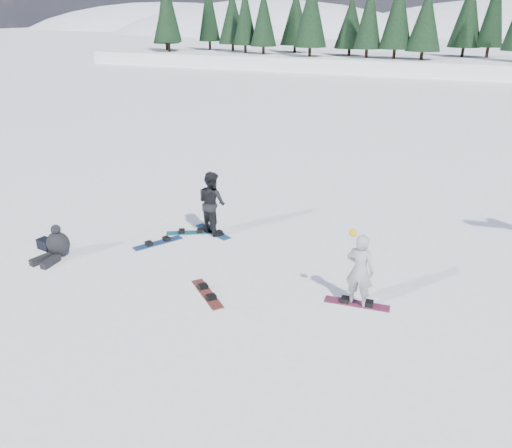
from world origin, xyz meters
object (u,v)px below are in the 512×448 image
Objects in this scene: snowboarder_man at (212,203)px; gear_bag at (46,244)px; snowboarder_woman at (360,270)px; snowboard_loose_a at (158,243)px; seated_rider at (57,245)px; snowboard_loose_b at (207,294)px; snowboard_loose_c at (191,233)px.

gear_bag is (-3.83, -2.98, -0.82)m from snowboarder_man.
snowboarder_man is (-5.06, 2.34, 0.07)m from snowboarder_woman.
snowboarder_woman is 1.29× the size of snowboard_loose_a.
snowboard_loose_b is at bearing 2.42° from seated_rider.
seated_rider is at bearing -140.86° from snowboard_loose_b.
snowboard_loose_b is at bearing -95.24° from snowboard_loose_a.
snowboarder_man is 4.92m from gear_bag.
snowboard_loose_c is at bearing 166.96° from snowboard_loose_b.
snowboarder_man is at bearing -7.80° from snowboard_loose_a.
gear_bag is 3.17m from snowboard_loose_a.
snowboard_loose_c is 1.16m from snowboard_loose_a.
gear_bag is 0.30× the size of snowboard_loose_b.
snowboarder_man is 4.33× the size of gear_bag.
snowboard_loose_a is at bearing -2.43° from snowboarder_woman.
snowboard_loose_c is at bearing 52.49° from seated_rider.
snowboarder_woman is 3.67m from snowboard_loose_b.
snowboarder_man reaches higher than snowboard_loose_b.
snowboard_loose_c and snowboard_loose_b have the same top height.
seated_rider is 2.52× the size of gear_bag.
seated_rider is at bearing -159.63° from snowboard_loose_c.
gear_bag reaches higher than snowboard_loose_c.
snowboard_loose_c is at bearing 53.94° from snowboarder_man.
gear_bag is at bearing -143.42° from snowboard_loose_b.
seated_rider is 0.78m from gear_bag.
snowboard_loose_a is (-0.51, -1.05, 0.00)m from snowboard_loose_c.
snowboard_loose_c is 3.75m from snowboard_loose_b.
snowboard_loose_b is at bearing -3.82° from gear_bag.
snowboard_loose_a is at bearing 30.30° from gear_bag.
snowboarder_woman is 5.57m from snowboarder_man.
snowboard_loose_c is 1.00× the size of snowboard_loose_a.
snowboard_loose_c is (-0.58, -0.34, -0.96)m from snowboarder_man.
snowboarder_man reaches higher than seated_rider.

